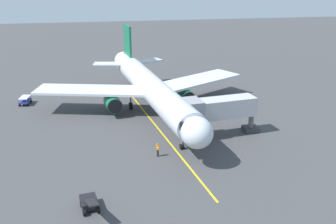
# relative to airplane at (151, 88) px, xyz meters

# --- Properties ---
(ground_plane) EXTENTS (220.00, 220.00, 0.00)m
(ground_plane) POSITION_rel_airplane_xyz_m (-1.03, -2.06, -4.00)
(ground_plane) COLOR #424244
(apron_lead_in_line) EXTENTS (5.94, 39.63, 0.01)m
(apron_lead_in_line) POSITION_rel_airplane_xyz_m (-0.04, 6.28, -4.00)
(apron_lead_in_line) COLOR yellow
(apron_lead_in_line) RESTS_ON ground
(airplane) EXTENTS (34.45, 40.29, 11.50)m
(airplane) POSITION_rel_airplane_xyz_m (0.00, 0.00, 0.00)
(airplane) COLOR silver
(airplane) RESTS_ON ground
(jet_bridge) EXTENTS (11.52, 4.35, 5.40)m
(jet_bridge) POSITION_rel_airplane_xyz_m (-6.92, 10.40, -0.24)
(jet_bridge) COLOR #B7B7BC
(jet_bridge) RESTS_ON ground
(ground_crew_marshaller) EXTENTS (0.47, 0.39, 1.71)m
(ground_crew_marshaller) POSITION_rel_airplane_xyz_m (1.29, 15.14, -3.12)
(ground_crew_marshaller) COLOR #23232D
(ground_crew_marshaller) RESTS_ON ground
(baggage_cart_near_nose) EXTENTS (1.87, 2.77, 1.27)m
(baggage_cart_near_nose) POSITION_rel_airplane_xyz_m (19.86, -7.72, -3.35)
(baggage_cart_near_nose) COLOR #2D3899
(baggage_cart_near_nose) RESTS_ON ground
(belt_loader_portside) EXTENTS (1.99, 4.72, 2.32)m
(belt_loader_portside) POSITION_rel_airplane_xyz_m (9.22, 25.01, -3.29)
(belt_loader_portside) COLOR black
(belt_loader_portside) RESTS_ON ground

